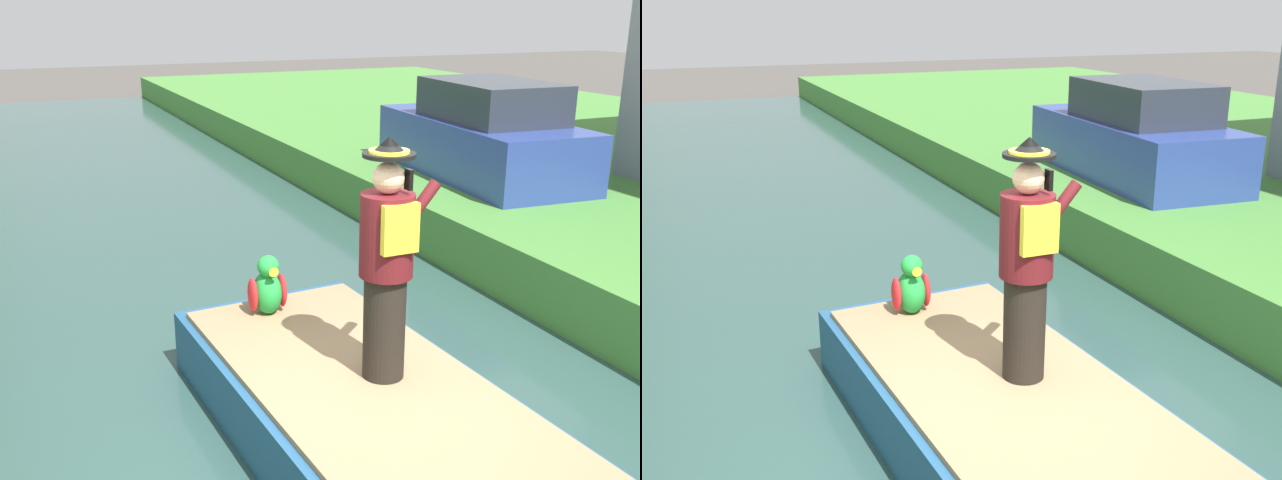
{
  "view_description": "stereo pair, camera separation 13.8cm",
  "coord_description": "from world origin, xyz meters",
  "views": [
    {
      "loc": [
        -2.34,
        -4.19,
        3.44
      ],
      "look_at": [
        -0.04,
        1.01,
        1.61
      ],
      "focal_mm": 41.4,
      "sensor_mm": 36.0,
      "label": 1
    },
    {
      "loc": [
        -2.22,
        -4.25,
        3.44
      ],
      "look_at": [
        -0.04,
        1.01,
        1.61
      ],
      "focal_mm": 41.4,
      "sensor_mm": 36.0,
      "label": 2
    }
  ],
  "objects": [
    {
      "name": "parked_car_blue",
      "position": [
        4.72,
        5.38,
        1.44
      ],
      "size": [
        1.97,
        4.11,
        1.5
      ],
      "color": "#2D4293",
      "rests_on": "grass_bank_far"
    },
    {
      "name": "canal_water",
      "position": [
        0.0,
        0.0,
        0.05
      ],
      "size": [
        5.69,
        48.0,
        0.1
      ],
      "primitive_type": "cube",
      "color": "#2D4C47",
      "rests_on": "ground"
    },
    {
      "name": "person_pirate",
      "position": [
        0.16,
        0.25,
        1.64
      ],
      "size": [
        0.61,
        0.42,
        1.85
      ],
      "rotation": [
        0.0,
        0.0,
        0.02
      ],
      "color": "black",
      "rests_on": "boat"
    },
    {
      "name": "boat",
      "position": [
        0.0,
        0.17,
        0.4
      ],
      "size": [
        2.03,
        4.29,
        0.61
      ],
      "color": "#23517A",
      "rests_on": "canal_water"
    },
    {
      "name": "ground_plane",
      "position": [
        0.0,
        0.0,
        0.0
      ],
      "size": [
        80.0,
        80.0,
        0.0
      ],
      "primitive_type": "plane",
      "color": "#4C4742"
    },
    {
      "name": "parrot_plush",
      "position": [
        -0.24,
        1.74,
        0.95
      ],
      "size": [
        0.36,
        0.34,
        0.57
      ],
      "color": "green",
      "rests_on": "boat"
    }
  ]
}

